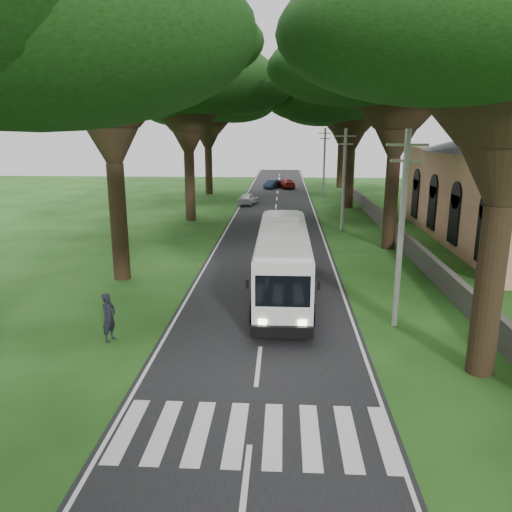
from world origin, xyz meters
TOP-DOWN VIEW (x-y plane):
  - ground at (0.00, 0.00)m, footprint 140.00×140.00m
  - road at (0.00, 25.00)m, footprint 8.00×120.00m
  - crosswalk at (0.00, -2.00)m, footprint 8.00×3.00m
  - property_wall at (9.00, 24.00)m, footprint 0.35×50.00m
  - pole_near at (5.50, 6.00)m, footprint 1.60×0.24m
  - pole_mid at (5.50, 26.00)m, footprint 1.60×0.24m
  - pole_far at (5.50, 46.00)m, footprint 1.60×0.24m
  - tree_l_mida at (-8.00, 12.00)m, footprint 12.87×12.87m
  - tree_l_midb at (-7.50, 30.00)m, footprint 15.20×15.20m
  - tree_l_far at (-8.50, 48.00)m, footprint 13.39×13.39m
  - tree_r_mida at (8.00, 20.00)m, footprint 15.21×15.21m
  - tree_r_midb at (7.50, 38.00)m, footprint 15.87×15.87m
  - tree_r_far at (8.50, 56.00)m, footprint 15.35×15.35m
  - coach_bus at (0.80, 9.58)m, footprint 2.70×11.33m
  - distant_car_a at (-3.00, 39.17)m, footprint 2.35×3.96m
  - distant_car_b at (-0.80, 54.09)m, footprint 2.34×3.77m
  - distant_car_c at (1.03, 54.49)m, footprint 3.02×4.70m
  - pedestrian at (-5.86, 3.84)m, footprint 0.63×0.80m

SIDE VIEW (x-z plane):
  - ground at x=0.00m, z-range 0.00..0.00m
  - crosswalk at x=0.00m, z-range -0.01..0.01m
  - road at x=0.00m, z-range -0.01..0.03m
  - property_wall at x=9.00m, z-range 0.00..1.20m
  - distant_car_b at x=-0.80m, z-range 0.03..1.20m
  - distant_car_a at x=-3.00m, z-range 0.03..1.29m
  - distant_car_c at x=1.03m, z-range 0.03..1.30m
  - pedestrian at x=-5.86m, z-range 0.00..1.92m
  - coach_bus at x=0.80m, z-range 0.13..3.47m
  - pole_near at x=5.50m, z-range 0.18..8.18m
  - pole_mid at x=5.50m, z-range 0.18..8.18m
  - pole_far at x=5.50m, z-range 0.18..8.18m
  - tree_l_far at x=-8.50m, z-range 4.05..18.14m
  - tree_r_far at x=8.50m, z-range 4.08..18.93m
  - tree_r_midb at x=7.50m, z-range 4.16..19.38m
  - tree_l_midb at x=-7.50m, z-range 4.32..19.61m
  - tree_r_mida at x=8.00m, z-range 4.59..20.47m
  - tree_l_mida at x=-8.00m, z-range 4.84..20.43m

